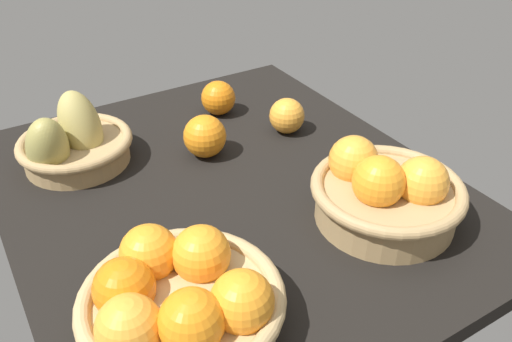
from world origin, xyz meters
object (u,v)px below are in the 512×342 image
at_px(basket_far_left, 179,300).
at_px(loose_orange_front_gap, 287,116).
at_px(loose_orange_back_gap, 218,98).
at_px(basket_far_right_pears, 72,144).
at_px(basket_near_left, 386,192).
at_px(loose_orange_side_gap, 205,136).

relative_size(basket_far_left, loose_orange_front_gap, 3.61).
bearing_deg(loose_orange_back_gap, basket_far_left, 147.13).
bearing_deg(loose_orange_back_gap, basket_far_right_pears, 97.17).
bearing_deg(loose_orange_front_gap, loose_orange_back_gap, 29.35).
bearing_deg(loose_orange_front_gap, basket_near_left, 175.08).
bearing_deg(loose_orange_front_gap, basket_far_left, 131.08).
xyz_separation_m(loose_orange_front_gap, loose_orange_back_gap, (0.14, 0.08, 0.00)).
distance_m(basket_far_right_pears, loose_orange_front_gap, 0.41).
bearing_deg(basket_far_right_pears, loose_orange_side_gap, -113.68).
height_order(loose_orange_front_gap, loose_orange_side_gap, loose_orange_side_gap).
bearing_deg(basket_near_left, basket_far_right_pears, 42.12).
relative_size(basket_far_right_pears, loose_orange_front_gap, 2.91).
xyz_separation_m(loose_orange_front_gap, loose_orange_side_gap, (0.01, 0.18, 0.00)).
height_order(basket_near_left, basket_far_left, basket_near_left).
distance_m(basket_far_left, loose_orange_side_gap, 0.41).
distance_m(basket_near_left, loose_orange_side_gap, 0.35).
relative_size(basket_far_left, loose_orange_back_gap, 3.52).
distance_m(basket_near_left, basket_far_right_pears, 0.55).
bearing_deg(basket_far_left, basket_far_right_pears, 0.90).
bearing_deg(loose_orange_back_gap, basket_near_left, -173.32).
distance_m(basket_near_left, basket_far_left, 0.37).
height_order(basket_near_left, loose_orange_side_gap, basket_near_left).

